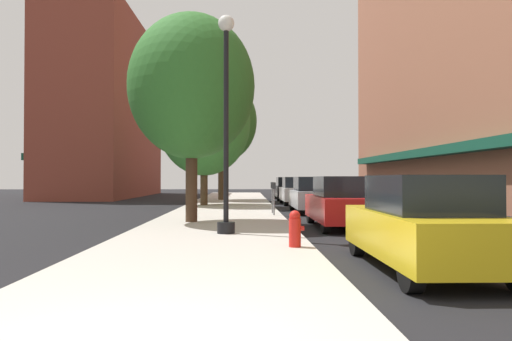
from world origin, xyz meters
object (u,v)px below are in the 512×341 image
object	(u,v)px
fire_hydrant	(295,228)
car_yellow	(424,224)
lamppost	(226,119)
car_silver	(312,195)
tree_far	(192,87)
parking_meter_far	(274,194)
car_red	(342,203)
car_white	(296,191)
tree_near	(221,121)
tree_mid	(204,123)
car_black	(288,189)
parking_meter_near	(272,193)

from	to	relation	value
fire_hydrant	car_yellow	distance (m)	2.92
lamppost	car_silver	distance (m)	10.06
lamppost	tree_far	distance (m)	3.95
parking_meter_far	car_red	xyz separation A→B (m)	(1.95, -3.76, -0.14)
tree_far	car_white	world-z (taller)	tree_far
tree_near	tree_mid	distance (m)	6.22
car_white	car_silver	bearing A→B (deg)	-88.95
car_silver	car_white	distance (m)	6.81
tree_near	tree_mid	bearing A→B (deg)	-95.82
tree_near	car_yellow	bearing A→B (deg)	-78.86
tree_near	car_black	distance (m)	7.02
car_red	parking_meter_near	bearing A→B (deg)	113.06
car_red	car_white	size ratio (longest dim) A/B	1.00
car_silver	tree_far	bearing A→B (deg)	-129.12
car_yellow	car_silver	bearing A→B (deg)	89.78
car_yellow	car_red	size ratio (longest dim) A/B	1.00
lamppost	parking_meter_near	size ratio (longest dim) A/B	4.50
car_red	tree_near	bearing A→B (deg)	106.96
parking_meter_near	tree_far	xyz separation A→B (m)	(-2.98, -3.92, 3.77)
fire_hydrant	car_red	bearing A→B (deg)	67.77
tree_far	car_silver	xyz separation A→B (m)	(4.93, 5.67, -3.91)
tree_near	fire_hydrant	bearing A→B (deg)	-82.97
parking_meter_far	car_silver	distance (m)	3.50
parking_meter_far	car_silver	bearing A→B (deg)	56.07
tree_near	car_silver	distance (m)	12.29
lamppost	fire_hydrant	distance (m)	4.03
car_silver	car_white	size ratio (longest dim) A/B	1.00
car_yellow	parking_meter_near	bearing A→B (deg)	99.05
car_yellow	car_silver	size ratio (longest dim) A/B	1.00
car_silver	car_black	world-z (taller)	same
parking_meter_far	car_yellow	distance (m)	10.97
car_silver	car_red	bearing A→B (deg)	-88.10
lamppost	tree_near	distance (m)	19.58
tree_far	car_silver	size ratio (longest dim) A/B	1.65
tree_mid	fire_hydrant	bearing A→B (deg)	-78.10
car_red	car_yellow	bearing A→B (deg)	-88.60
parking_meter_far	car_black	bearing A→B (deg)	82.86
tree_mid	tree_far	size ratio (longest dim) A/B	1.05
car_red	tree_mid	bearing A→B (deg)	117.65
parking_meter_far	tree_near	distance (m)	14.26
car_white	lamppost	bearing A→B (deg)	-101.80
parking_meter_near	car_silver	distance (m)	2.62
parking_meter_far	car_white	world-z (taller)	car_white
lamppost	parking_meter_far	size ratio (longest dim) A/B	4.50
car_silver	car_white	world-z (taller)	same
parking_meter_near	car_white	bearing A→B (deg)	77.17
parking_meter_near	car_yellow	world-z (taller)	car_yellow
fire_hydrant	tree_near	xyz separation A→B (m)	(-2.71, 21.96, 4.93)
lamppost	fire_hydrant	world-z (taller)	lamppost
lamppost	tree_near	bearing A→B (deg)	93.29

